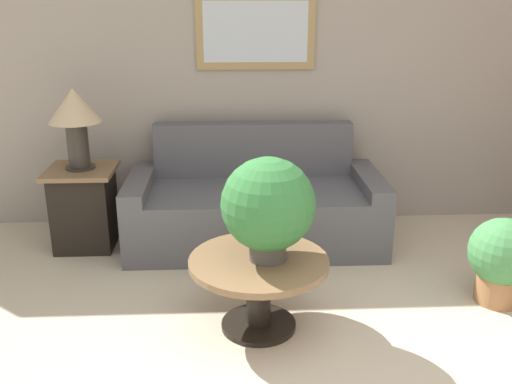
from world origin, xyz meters
name	(u,v)px	position (x,y,z in m)	size (l,w,h in m)	color
wall_back	(304,72)	(-0.01, 2.90, 1.31)	(7.96, 0.09, 2.60)	gray
couch_main	(255,207)	(-0.45, 2.37, 0.30)	(2.00, 0.90, 0.92)	#4C4C51
coffee_table	(259,278)	(-0.49, 1.09, 0.33)	(0.83, 0.83, 0.46)	black
side_table	(85,207)	(-1.80, 2.36, 0.33)	(0.52, 0.52, 0.65)	black
table_lamp	(75,113)	(-1.80, 2.36, 1.08)	(0.40, 0.40, 0.62)	#2D2823
potted_plant_on_table	(268,206)	(-0.43, 1.08, 0.79)	(0.54, 0.54, 0.61)	#4C4742
potted_plant_floor	(503,258)	(1.10, 1.32, 0.32)	(0.44, 0.44, 0.58)	#9E6B42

